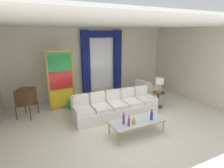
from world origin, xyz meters
TOP-DOWN VIEW (x-y plane):
  - ground_plane at (0.00, 0.00)m, footprint 16.00×16.00m
  - wall_rear at (0.00, 3.06)m, footprint 8.00×0.12m
  - wall_right at (3.66, 0.60)m, footprint 0.12×7.00m
  - ceiling_slab at (0.00, 0.80)m, footprint 8.00×7.60m
  - curtained_window at (0.47, 2.89)m, footprint 2.00×0.17m
  - couch_white_long at (-0.04, 0.63)m, footprint 2.94×0.99m
  - coffee_table at (-0.05, -0.77)m, footprint 1.52×0.66m
  - bottle_blue_decanter at (0.36, -0.90)m, footprint 0.08×0.08m
  - bottle_crystal_tall at (-0.41, -0.94)m, footprint 0.07×0.07m
  - bottle_amber_squat at (-0.23, -0.90)m, footprint 0.11×0.11m
  - bottle_ruby_flask at (-0.48, -0.77)m, footprint 0.07×0.07m
  - vintage_tv at (-2.79, 1.79)m, footprint 0.73×0.76m
  - armchair_white at (2.04, 1.58)m, footprint 0.95×0.93m
  - stained_glass_divider at (-1.56, 1.96)m, footprint 0.95×0.05m
  - peacock_figurine at (-1.24, 1.61)m, footprint 0.44×0.60m
  - round_side_table at (1.78, 0.51)m, footprint 0.48×0.48m
  - table_lamp_brass at (1.78, 0.51)m, footprint 0.32×0.32m

SIDE VIEW (x-z plane):
  - ground_plane at x=0.00m, z-range 0.00..0.00m
  - peacock_figurine at x=-1.24m, z-range -0.03..0.47m
  - armchair_white at x=2.04m, z-range -0.11..0.69m
  - couch_white_long at x=-0.04m, z-range -0.12..0.74m
  - round_side_table at x=1.78m, z-range 0.06..0.65m
  - coffee_table at x=-0.05m, z-range 0.17..0.58m
  - bottle_amber_squat at x=-0.23m, z-range 0.38..0.57m
  - bottle_crystal_tall at x=-0.41m, z-range 0.38..0.68m
  - bottle_blue_decanter at x=0.36m, z-range 0.38..0.69m
  - bottle_ruby_flask at x=-0.48m, z-range 0.38..0.72m
  - vintage_tv at x=-2.79m, z-range 0.06..1.40m
  - table_lamp_brass at x=1.78m, z-range 0.74..1.31m
  - stained_glass_divider at x=-1.56m, z-range -0.04..2.16m
  - wall_rear at x=0.00m, z-range 0.00..3.00m
  - wall_right at x=3.66m, z-range 0.00..3.00m
  - curtained_window at x=0.47m, z-range 0.39..3.09m
  - ceiling_slab at x=0.00m, z-range 3.00..3.04m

